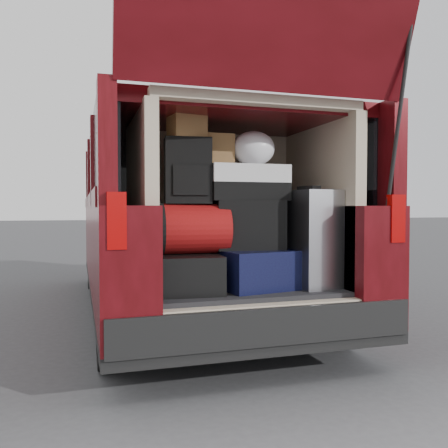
{
  "coord_description": "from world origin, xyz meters",
  "views": [
    {
      "loc": [
        -1.05,
        -2.86,
        1.09
      ],
      "look_at": [
        -0.11,
        0.2,
        0.98
      ],
      "focal_mm": 38.0,
      "sensor_mm": 36.0,
      "label": 1
    }
  ],
  "objects_px": {
    "red_duffel": "(189,229)",
    "black_soft_case": "(249,225)",
    "navy_hardshell": "(249,268)",
    "twotone_duffel": "(247,183)",
    "backpack": "(188,171)",
    "black_hardshell": "(184,272)",
    "silver_roller": "(308,238)"
  },
  "relations": [
    {
      "from": "red_duffel",
      "to": "black_soft_case",
      "type": "xyz_separation_m",
      "value": [
        0.41,
        0.0,
        0.02
      ]
    },
    {
      "from": "navy_hardshell",
      "to": "twotone_duffel",
      "type": "bearing_deg",
      "value": 130.14
    },
    {
      "from": "navy_hardshell",
      "to": "backpack",
      "type": "relative_size",
      "value": 1.39
    },
    {
      "from": "black_hardshell",
      "to": "backpack",
      "type": "relative_size",
      "value": 1.41
    },
    {
      "from": "red_duffel",
      "to": "twotone_duffel",
      "type": "relative_size",
      "value": 0.93
    },
    {
      "from": "red_duffel",
      "to": "navy_hardshell",
      "type": "bearing_deg",
      "value": 4.79
    },
    {
      "from": "silver_roller",
      "to": "red_duffel",
      "type": "xyz_separation_m",
      "value": [
        -0.82,
        0.08,
        0.07
      ]
    },
    {
      "from": "red_duffel",
      "to": "black_soft_case",
      "type": "distance_m",
      "value": 0.41
    },
    {
      "from": "silver_roller",
      "to": "red_duffel",
      "type": "relative_size",
      "value": 1.31
    },
    {
      "from": "navy_hardshell",
      "to": "red_duffel",
      "type": "relative_size",
      "value": 1.18
    },
    {
      "from": "black_hardshell",
      "to": "backpack",
      "type": "distance_m",
      "value": 0.66
    },
    {
      "from": "black_hardshell",
      "to": "red_duffel",
      "type": "bearing_deg",
      "value": -11.81
    },
    {
      "from": "black_hardshell",
      "to": "red_duffel",
      "type": "height_order",
      "value": "red_duffel"
    },
    {
      "from": "navy_hardshell",
      "to": "silver_roller",
      "type": "relative_size",
      "value": 0.9
    },
    {
      "from": "silver_roller",
      "to": "backpack",
      "type": "distance_m",
      "value": 0.94
    },
    {
      "from": "red_duffel",
      "to": "black_hardshell",
      "type": "bearing_deg",
      "value": 165.4
    },
    {
      "from": "black_hardshell",
      "to": "navy_hardshell",
      "type": "height_order",
      "value": "navy_hardshell"
    },
    {
      "from": "silver_roller",
      "to": "red_duffel",
      "type": "bearing_deg",
      "value": 168.73
    },
    {
      "from": "navy_hardshell",
      "to": "red_duffel",
      "type": "xyz_separation_m",
      "value": [
        -0.42,
        -0.02,
        0.27
      ]
    },
    {
      "from": "navy_hardshell",
      "to": "silver_roller",
      "type": "height_order",
      "value": "silver_roller"
    },
    {
      "from": "navy_hardshell",
      "to": "silver_roller",
      "type": "distance_m",
      "value": 0.46
    },
    {
      "from": "black_hardshell",
      "to": "red_duffel",
      "type": "relative_size",
      "value": 1.2
    },
    {
      "from": "black_soft_case",
      "to": "backpack",
      "type": "bearing_deg",
      "value": -175.44
    },
    {
      "from": "silver_roller",
      "to": "backpack",
      "type": "xyz_separation_m",
      "value": [
        -0.82,
        0.1,
        0.45
      ]
    },
    {
      "from": "black_hardshell",
      "to": "navy_hardshell",
      "type": "bearing_deg",
      "value": 6.17
    },
    {
      "from": "black_soft_case",
      "to": "backpack",
      "type": "distance_m",
      "value": 0.55
    },
    {
      "from": "silver_roller",
      "to": "twotone_duffel",
      "type": "xyz_separation_m",
      "value": [
        -0.41,
        0.11,
        0.38
      ]
    },
    {
      "from": "black_hardshell",
      "to": "silver_roller",
      "type": "relative_size",
      "value": 0.91
    },
    {
      "from": "black_soft_case",
      "to": "twotone_duffel",
      "type": "relative_size",
      "value": 0.85
    },
    {
      "from": "silver_roller",
      "to": "black_soft_case",
      "type": "distance_m",
      "value": 0.42
    },
    {
      "from": "backpack",
      "to": "twotone_duffel",
      "type": "distance_m",
      "value": 0.42
    },
    {
      "from": "black_hardshell",
      "to": "twotone_duffel",
      "type": "distance_m",
      "value": 0.73
    }
  ]
}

